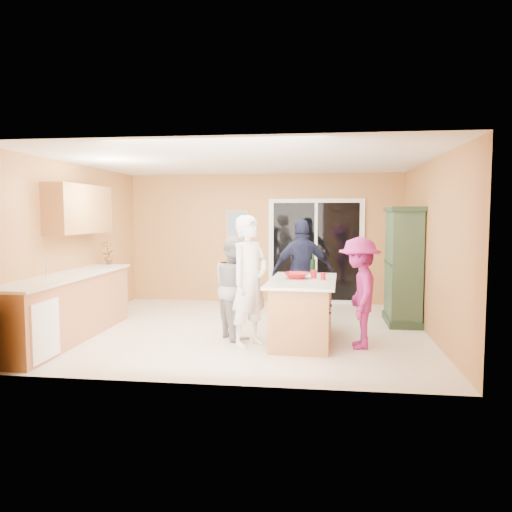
# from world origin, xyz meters

# --- Properties ---
(floor) EXTENTS (5.50, 5.50, 0.00)m
(floor) POSITION_xyz_m (0.00, 0.00, 0.00)
(floor) COLOR silver
(floor) RESTS_ON ground
(ceiling) EXTENTS (5.50, 5.00, 0.10)m
(ceiling) POSITION_xyz_m (0.00, 0.00, 2.60)
(ceiling) COLOR silver
(ceiling) RESTS_ON wall_back
(wall_back) EXTENTS (5.50, 0.10, 2.60)m
(wall_back) POSITION_xyz_m (0.00, 2.50, 1.30)
(wall_back) COLOR #E3945D
(wall_back) RESTS_ON ground
(wall_front) EXTENTS (5.50, 0.10, 2.60)m
(wall_front) POSITION_xyz_m (0.00, -2.50, 1.30)
(wall_front) COLOR #E3945D
(wall_front) RESTS_ON ground
(wall_left) EXTENTS (0.10, 5.00, 2.60)m
(wall_left) POSITION_xyz_m (-2.75, 0.00, 1.30)
(wall_left) COLOR #E3945D
(wall_left) RESTS_ON ground
(wall_right) EXTENTS (0.10, 5.00, 2.60)m
(wall_right) POSITION_xyz_m (2.75, 0.00, 1.30)
(wall_right) COLOR #E3945D
(wall_right) RESTS_ON ground
(left_cabinet_run) EXTENTS (0.65, 3.05, 1.24)m
(left_cabinet_run) POSITION_xyz_m (-2.45, -1.05, 0.46)
(left_cabinet_run) COLOR #B56D46
(left_cabinet_run) RESTS_ON floor
(upper_cabinets) EXTENTS (0.35, 1.60, 0.75)m
(upper_cabinets) POSITION_xyz_m (-2.58, -0.20, 1.88)
(upper_cabinets) COLOR #B56D46
(upper_cabinets) RESTS_ON wall_left
(sliding_door) EXTENTS (1.90, 0.07, 2.10)m
(sliding_door) POSITION_xyz_m (1.05, 2.46, 1.05)
(sliding_door) COLOR white
(sliding_door) RESTS_ON floor
(framed_picture) EXTENTS (0.46, 0.04, 0.56)m
(framed_picture) POSITION_xyz_m (-0.55, 2.48, 1.60)
(framed_picture) COLOR tan
(framed_picture) RESTS_ON wall_back
(kitchen_island) EXTENTS (0.99, 1.72, 0.89)m
(kitchen_island) POSITION_xyz_m (0.90, -0.59, 0.42)
(kitchen_island) COLOR #B56D46
(kitchen_island) RESTS_ON floor
(green_hutch) EXTENTS (0.55, 1.04, 1.92)m
(green_hutch) POSITION_xyz_m (2.49, 0.81, 0.93)
(green_hutch) COLOR #223824
(green_hutch) RESTS_ON floor
(woman_white) EXTENTS (0.72, 0.78, 1.79)m
(woman_white) POSITION_xyz_m (0.19, -0.90, 0.89)
(woman_white) COLOR silver
(woman_white) RESTS_ON floor
(woman_grey) EXTENTS (0.86, 0.91, 1.48)m
(woman_grey) POSITION_xyz_m (-0.08, -0.48, 0.74)
(woman_grey) COLOR #A7A7A9
(woman_grey) RESTS_ON floor
(woman_navy) EXTENTS (1.08, 0.67, 1.72)m
(woman_navy) POSITION_xyz_m (0.86, 0.55, 0.86)
(woman_navy) COLOR #1A1D3A
(woman_navy) RESTS_ON floor
(woman_magenta) EXTENTS (0.56, 0.97, 1.50)m
(woman_magenta) POSITION_xyz_m (1.67, -0.79, 0.75)
(woman_magenta) COLOR #952067
(woman_magenta) RESTS_ON floor
(serving_bowl) EXTENTS (0.38, 0.38, 0.08)m
(serving_bowl) POSITION_xyz_m (0.81, -0.49, 0.93)
(serving_bowl) COLOR #A8121B
(serving_bowl) RESTS_ON kitchen_island
(tulip_vase) EXTENTS (0.25, 0.20, 0.43)m
(tulip_vase) POSITION_xyz_m (-2.45, 0.52, 1.15)
(tulip_vase) COLOR #A11019
(tulip_vase) RESTS_ON left_cabinet_run
(tumbler_near) EXTENTS (0.09, 0.09, 0.10)m
(tumbler_near) POSITION_xyz_m (1.18, -0.59, 0.94)
(tumbler_near) COLOR #A8121B
(tumbler_near) RESTS_ON kitchen_island
(tumbler_far) EXTENTS (0.10, 0.10, 0.12)m
(tumbler_far) POSITION_xyz_m (1.05, -0.44, 0.95)
(tumbler_far) COLOR #A8121B
(tumbler_far) RESTS_ON kitchen_island
(wine_bottle) EXTENTS (0.07, 0.07, 0.32)m
(wine_bottle) POSITION_xyz_m (1.03, -0.05, 1.01)
(wine_bottle) COLOR black
(wine_bottle) RESTS_ON kitchen_island
(white_plate) EXTENTS (0.29, 0.29, 0.01)m
(white_plate) POSITION_xyz_m (0.98, -0.10, 0.89)
(white_plate) COLOR white
(white_plate) RESTS_ON kitchen_island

